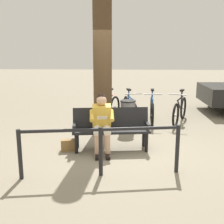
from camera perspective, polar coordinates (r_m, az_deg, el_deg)
name	(u,v)px	position (r m, az deg, el deg)	size (l,w,h in m)	color
ground_plane	(124,150)	(6.26, 2.32, -7.33)	(40.00, 40.00, 0.00)	gray
bench	(111,126)	(6.18, -0.16, -2.66)	(1.64, 0.64, 0.87)	black
person_reading	(102,120)	(5.97, -1.95, -1.65)	(0.52, 0.79, 1.20)	gold
handbag	(68,145)	(6.23, -8.47, -6.39)	(0.30, 0.14, 0.24)	olive
tree_trunk	(103,49)	(7.10, -1.84, 12.17)	(0.45, 0.45, 4.14)	#4C3823
litter_bin	(128,116)	(7.42, 3.12, -0.79)	(0.39, 0.39, 0.81)	slate
bicycle_orange	(180,111)	(8.46, 13.07, 0.28)	(0.72, 1.58, 0.94)	black
bicycle_black	(152,110)	(8.39, 7.82, 0.39)	(0.48, 1.68, 0.94)	black
bicycle_green	(130,110)	(8.37, 3.55, 0.48)	(0.53, 1.65, 0.94)	black
bicycle_purple	(108,109)	(8.39, -0.82, 0.52)	(0.72, 1.58, 0.94)	black
railing_fence	(101,143)	(4.90, -2.17, -6.03)	(2.69, 0.45, 0.85)	black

